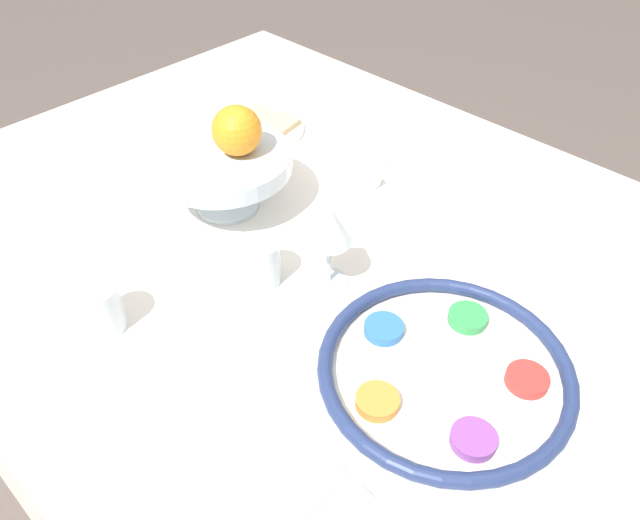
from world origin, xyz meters
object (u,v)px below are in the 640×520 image
at_px(seder_plate, 445,371).
at_px(cup_far, 260,262).
at_px(orange_fruit, 237,131).
at_px(bread_plate, 262,128).
at_px(wine_glass, 329,227).
at_px(napkin_roll, 346,156).
at_px(fruit_stand, 223,164).
at_px(cup_near, 100,308).

xyz_separation_m(seder_plate, cup_far, (0.31, 0.04, 0.02)).
height_order(orange_fruit, bread_plate, orange_fruit).
xyz_separation_m(wine_glass, napkin_roll, (0.20, -0.26, -0.08)).
bearing_deg(fruit_stand, bread_plate, -54.89).
relative_size(seder_plate, cup_near, 4.49).
bearing_deg(orange_fruit, bread_plate, -48.77).
bearing_deg(orange_fruit, fruit_stand, 48.61).
bearing_deg(seder_plate, cup_far, 7.59).
xyz_separation_m(napkin_roll, cup_far, (-0.12, 0.32, 0.01)).
bearing_deg(fruit_stand, seder_plate, 174.82).
bearing_deg(cup_far, orange_fruit, -33.05).
bearing_deg(seder_plate, orange_fruit, -7.90).
xyz_separation_m(wine_glass, cup_far, (0.08, 0.07, -0.07)).
bearing_deg(cup_near, cup_far, -112.00).
distance_m(fruit_stand, cup_near, 0.32).
bearing_deg(wine_glass, bread_plate, -29.45).
bearing_deg(napkin_roll, cup_far, 110.66).
distance_m(fruit_stand, orange_fruit, 0.07).
height_order(seder_plate, wine_glass, wine_glass).
bearing_deg(napkin_roll, wine_glass, 127.73).
bearing_deg(seder_plate, cup_near, 32.97).
bearing_deg(orange_fruit, napkin_roll, -100.84).
distance_m(napkin_roll, cup_far, 0.35).
relative_size(orange_fruit, napkin_roll, 0.42).
xyz_separation_m(fruit_stand, bread_plate, (0.15, -0.21, -0.08)).
xyz_separation_m(fruit_stand, cup_far, (-0.18, 0.09, -0.05)).
relative_size(wine_glass, napkin_roll, 0.74).
bearing_deg(napkin_roll, fruit_stand, 75.84).
relative_size(seder_plate, napkin_roll, 1.72).
xyz_separation_m(wine_glass, bread_plate, (0.41, -0.23, -0.10)).
xyz_separation_m(seder_plate, bread_plate, (0.64, -0.26, -0.01)).
bearing_deg(cup_near, seder_plate, -147.03).
bearing_deg(bread_plate, cup_near, 115.49).
distance_m(cup_near, cup_far, 0.23).
bearing_deg(bread_plate, fruit_stand, 125.11).
bearing_deg(napkin_roll, cup_near, 93.73).
height_order(seder_plate, cup_near, cup_near).
relative_size(seder_plate, orange_fruit, 4.06).
relative_size(wine_glass, cup_near, 1.94).
bearing_deg(seder_plate, bread_plate, -21.90).
bearing_deg(fruit_stand, wine_glass, 176.20).
height_order(wine_glass, fruit_stand, wine_glass).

